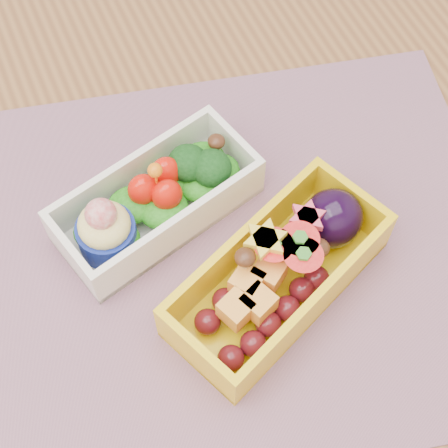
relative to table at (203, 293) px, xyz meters
name	(u,v)px	position (x,y,z in m)	size (l,w,h in m)	color
ground	(212,441)	(0.00, 0.00, -0.65)	(3.00, 3.00, 0.00)	olive
table	(203,293)	(0.00, 0.00, 0.00)	(1.20, 0.80, 0.75)	brown
placemat	(218,254)	(0.01, -0.01, 0.10)	(0.49, 0.38, 0.00)	gray
bento_white	(156,201)	(-0.02, 0.04, 0.13)	(0.19, 0.12, 0.07)	white
bento_yellow	(282,271)	(0.05, -0.06, 0.13)	(0.21, 0.15, 0.06)	yellow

